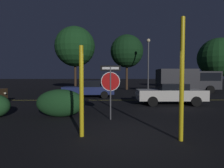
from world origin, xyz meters
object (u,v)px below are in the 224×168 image
at_px(passing_car_3, 170,94).
at_px(tree_2, 75,47).
at_px(stop_sign, 110,82).
at_px(tree_1, 127,51).
at_px(tree_0, 218,58).
at_px(hedge_bush_1, 60,103).
at_px(passing_car_2, 89,89).
at_px(delivery_truck, 188,79).
at_px(yellow_pole_left, 81,91).
at_px(yellow_pole_right, 182,80).
at_px(street_lamp, 148,60).

xyz_separation_m(passing_car_3, tree_2, (-8.51, 12.25, 5.05)).
height_order(stop_sign, tree_1, tree_1).
xyz_separation_m(tree_0, tree_1, (-12.64, -0.18, 0.83)).
xyz_separation_m(hedge_bush_1, passing_car_2, (0.37, 7.30, 0.11)).
bearing_deg(passing_car_3, tree_0, -39.75).
relative_size(passing_car_3, tree_1, 0.57).
distance_m(delivery_truck, tree_1, 8.69).
bearing_deg(yellow_pole_left, yellow_pole_right, -7.82).
relative_size(stop_sign, hedge_bush_1, 1.06).
xyz_separation_m(yellow_pole_left, hedge_bush_1, (-1.36, 2.57, -0.73)).
distance_m(yellow_pole_right, tree_0, 23.40).
bearing_deg(tree_0, passing_car_2, -151.58).
xyz_separation_m(yellow_pole_right, street_lamp, (2.22, 14.44, 1.96)).
xyz_separation_m(stop_sign, delivery_truck, (8.73, 12.30, -0.10)).
relative_size(yellow_pole_left, yellow_pole_right, 0.79).
distance_m(passing_car_2, delivery_truck, 11.52).
distance_m(passing_car_3, street_lamp, 8.62).
bearing_deg(yellow_pole_left, tree_2, 101.81).
distance_m(tree_0, tree_1, 12.67).
height_order(yellow_pole_right, tree_1, tree_1).
bearing_deg(street_lamp, tree_0, 24.40).
height_order(yellow_pole_left, yellow_pole_right, yellow_pole_right).
distance_m(hedge_bush_1, passing_car_2, 7.31).
bearing_deg(street_lamp, tree_2, 154.76).
bearing_deg(passing_car_2, stop_sign, -170.90).
height_order(stop_sign, passing_car_2, stop_sign).
height_order(yellow_pole_right, delivery_truck, yellow_pole_right).
distance_m(passing_car_2, tree_2, 10.15).
height_order(tree_1, tree_2, tree_2).
bearing_deg(passing_car_3, hedge_bush_1, 120.04).
relative_size(yellow_pole_right, tree_2, 0.40).
distance_m(stop_sign, delivery_truck, 15.09).
relative_size(delivery_truck, street_lamp, 1.10).
height_order(yellow_pole_left, passing_car_3, yellow_pole_left).
distance_m(street_lamp, tree_1, 5.30).
distance_m(yellow_pole_left, passing_car_3, 7.63).
height_order(passing_car_3, street_lamp, street_lamp).
bearing_deg(hedge_bush_1, yellow_pole_left, -62.13).
distance_m(delivery_truck, street_lamp, 5.07).
bearing_deg(delivery_truck, tree_2, -105.42).
bearing_deg(passing_car_2, passing_car_3, -128.57).
bearing_deg(delivery_truck, tree_1, -123.46).
height_order(stop_sign, street_lamp, street_lamp).
relative_size(stop_sign, delivery_truck, 0.34).
relative_size(hedge_bush_1, street_lamp, 0.36).
xyz_separation_m(tree_0, tree_2, (-19.56, -0.70, 1.34)).
bearing_deg(street_lamp, hedge_bush_1, -119.06).
bearing_deg(tree_1, delivery_truck, -34.21).
bearing_deg(street_lamp, passing_car_3, -92.31).
bearing_deg(hedge_bush_1, stop_sign, -13.46).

